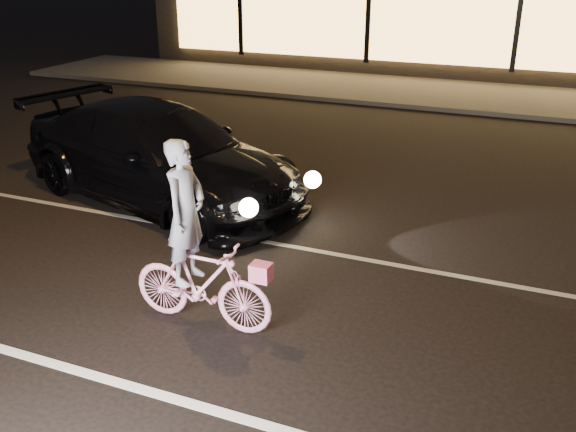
% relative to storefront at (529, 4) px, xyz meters
% --- Properties ---
extents(ground, '(90.00, 90.00, 0.00)m').
position_rel_storefront_xyz_m(ground, '(0.00, -18.97, -2.15)').
color(ground, black).
rests_on(ground, ground).
extents(lane_stripe_far, '(60.00, 0.10, 0.01)m').
position_rel_storefront_xyz_m(lane_stripe_far, '(0.00, -16.97, -2.14)').
color(lane_stripe_far, gray).
rests_on(lane_stripe_far, ground).
extents(sidewalk, '(30.00, 4.00, 0.12)m').
position_rel_storefront_xyz_m(sidewalk, '(0.00, -5.97, -2.09)').
color(sidewalk, '#383533').
rests_on(sidewalk, ground).
extents(storefront, '(25.40, 8.42, 4.20)m').
position_rel_storefront_xyz_m(storefront, '(0.00, 0.00, 0.00)').
color(storefront, black).
rests_on(storefront, ground).
extents(cyclist, '(1.68, 0.58, 2.12)m').
position_rel_storefront_xyz_m(cyclist, '(-2.02, -19.21, -1.39)').
color(cyclist, '#F62E87').
rests_on(cyclist, ground).
extents(sedan, '(5.76, 3.56, 1.56)m').
position_rel_storefront_xyz_m(sedan, '(-4.53, -16.08, -1.37)').
color(sedan, black).
rests_on(sedan, ground).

